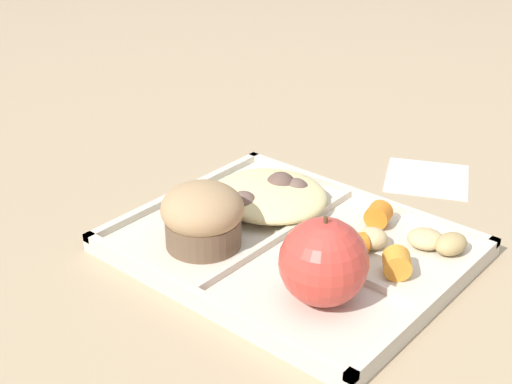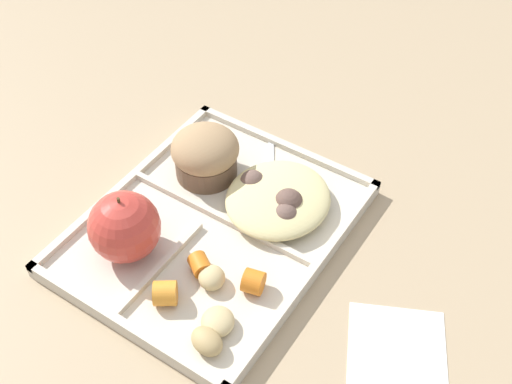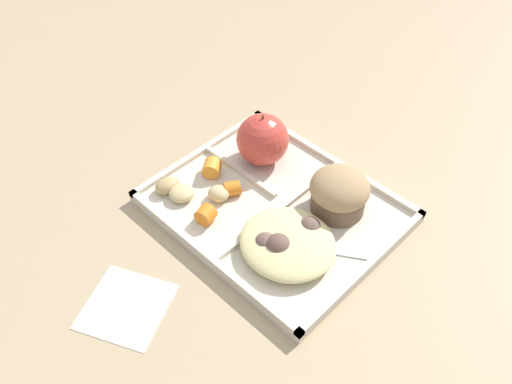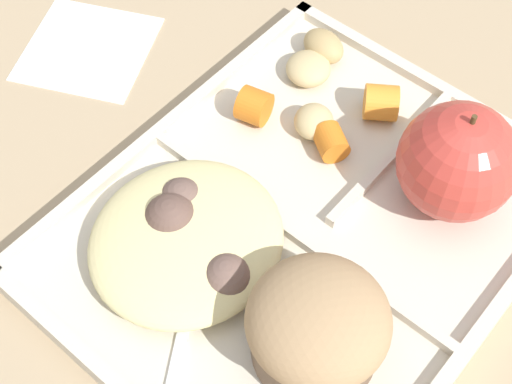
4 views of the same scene
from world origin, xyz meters
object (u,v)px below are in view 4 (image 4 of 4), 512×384
object	(u,v)px
bran_muffin	(317,327)
green_apple	(458,162)
plastic_fork	(191,300)
lunch_tray	(306,229)

from	to	relation	value
bran_muffin	green_apple	bearing A→B (deg)	180.00
plastic_fork	lunch_tray	bearing A→B (deg)	167.63
lunch_tray	bran_muffin	bearing A→B (deg)	41.17
bran_muffin	lunch_tray	bearing A→B (deg)	-138.83
lunch_tray	bran_muffin	distance (m)	0.10
lunch_tray	plastic_fork	size ratio (longest dim) A/B	2.65
green_apple	bran_muffin	xyz separation A→B (m)	(0.15, -0.00, -0.01)
bran_muffin	plastic_fork	xyz separation A→B (m)	(0.03, -0.08, -0.03)
green_apple	plastic_fork	size ratio (longest dim) A/B	0.69
green_apple	lunch_tray	bearing A→B (deg)	-35.90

